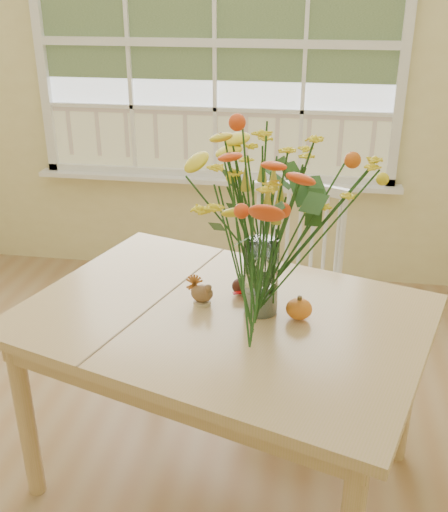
# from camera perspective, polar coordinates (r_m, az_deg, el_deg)

# --- Properties ---
(wall_back) EXTENTS (4.00, 0.02, 2.70)m
(wall_back) POSITION_cam_1_polar(r_m,az_deg,el_deg) (3.92, -0.78, 16.78)
(wall_back) COLOR beige
(wall_back) RESTS_ON floor
(window) EXTENTS (2.42, 0.12, 1.74)m
(window) POSITION_cam_1_polar(r_m,az_deg,el_deg) (3.86, -0.90, 19.37)
(window) COLOR silver
(window) RESTS_ON wall_back
(dining_table) EXTENTS (1.69, 1.42, 0.77)m
(dining_table) POSITION_cam_1_polar(r_m,az_deg,el_deg) (2.26, -0.08, -7.43)
(dining_table) COLOR tan
(dining_table) RESTS_ON floor
(windsor_chair) EXTENTS (0.51, 0.49, 0.98)m
(windsor_chair) POSITION_cam_1_polar(r_m,az_deg,el_deg) (2.97, 6.68, -2.19)
(windsor_chair) COLOR white
(windsor_chair) RESTS_ON floor
(flower_vase) EXTENTS (0.58, 0.58, 0.70)m
(flower_vase) POSITION_cam_1_polar(r_m,az_deg,el_deg) (2.05, 3.78, 4.95)
(flower_vase) COLOR white
(flower_vase) RESTS_ON dining_table
(pumpkin) EXTENTS (0.10, 0.10, 0.07)m
(pumpkin) POSITION_cam_1_polar(r_m,az_deg,el_deg) (2.17, 7.15, -5.11)
(pumpkin) COLOR orange
(pumpkin) RESTS_ON dining_table
(turkey_figurine) EXTENTS (0.09, 0.07, 0.11)m
(turkey_figurine) POSITION_cam_1_polar(r_m,az_deg,el_deg) (2.25, -2.11, -3.58)
(turkey_figurine) COLOR #CCB78C
(turkey_figurine) RESTS_ON dining_table
(dark_gourd) EXTENTS (0.13, 0.09, 0.06)m
(dark_gourd) POSITION_cam_1_polar(r_m,az_deg,el_deg) (2.33, 1.60, -2.95)
(dark_gourd) COLOR #38160F
(dark_gourd) RESTS_ON dining_table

